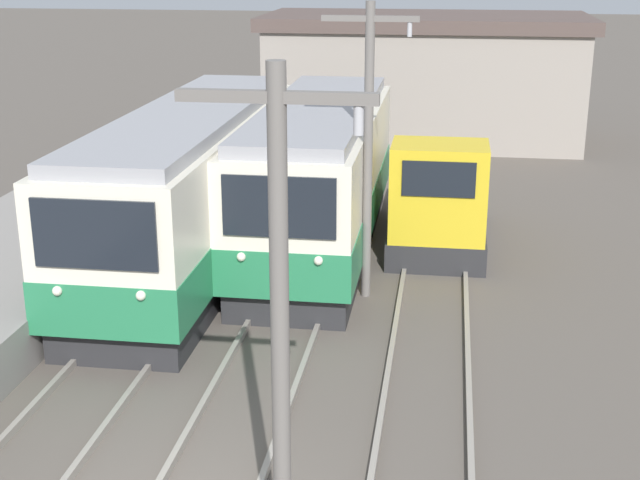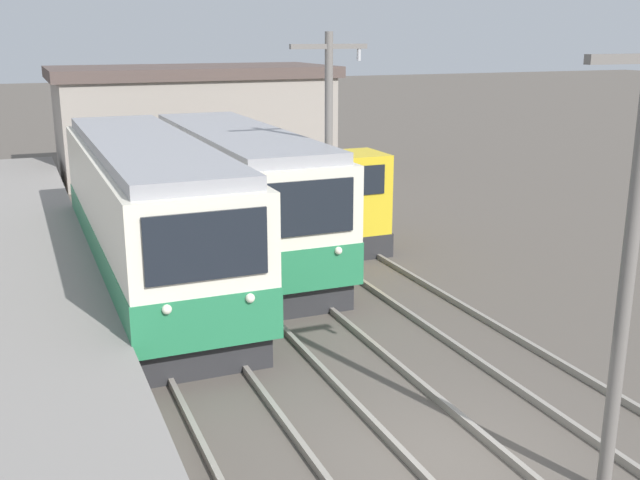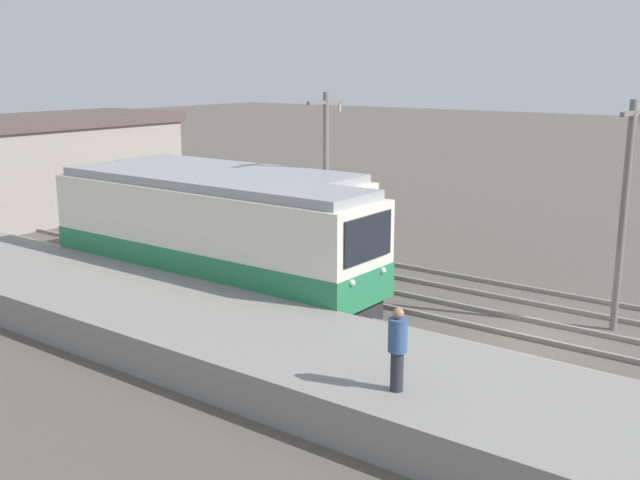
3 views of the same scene
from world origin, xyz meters
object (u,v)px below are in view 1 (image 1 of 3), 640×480
at_px(commuter_train_left, 194,195).
at_px(catenary_mast_near, 281,336).
at_px(commuter_train_center, 318,184).
at_px(shunting_locomotive, 439,200).
at_px(catenary_mast_mid, 369,141).

bearing_deg(commuter_train_left, catenary_mast_near, -69.42).
xyz_separation_m(commuter_train_center, shunting_locomotive, (3.00, 0.89, -0.53)).
bearing_deg(catenary_mast_mid, catenary_mast_near, -90.00).
bearing_deg(shunting_locomotive, catenary_mast_mid, -111.26).
xyz_separation_m(commuter_train_left, shunting_locomotive, (5.80, 2.38, -0.56)).
bearing_deg(catenary_mast_near, catenary_mast_mid, 90.00).
bearing_deg(catenary_mast_near, commuter_train_center, 96.64).
bearing_deg(catenary_mast_near, commuter_train_left, 110.58).
height_order(commuter_train_center, catenary_mast_mid, catenary_mast_mid).
relative_size(commuter_train_center, shunting_locomotive, 1.97).
xyz_separation_m(shunting_locomotive, catenary_mast_near, (-1.49, -13.85, 2.29)).
relative_size(commuter_train_left, catenary_mast_mid, 1.91).
relative_size(shunting_locomotive, catenary_mast_near, 0.84).
height_order(commuter_train_left, catenary_mast_mid, catenary_mast_mid).
relative_size(shunting_locomotive, catenary_mast_mid, 0.84).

